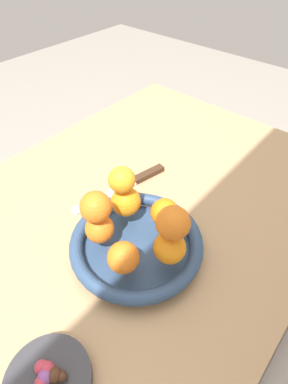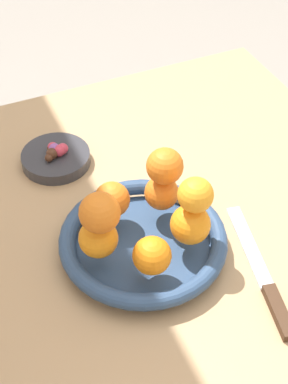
{
  "view_description": "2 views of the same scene",
  "coord_description": "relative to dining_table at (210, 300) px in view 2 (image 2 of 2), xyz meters",
  "views": [
    {
      "loc": [
        0.33,
        0.33,
        1.25
      ],
      "look_at": [
        0.04,
        0.08,
        0.88
      ],
      "focal_mm": 28.0,
      "sensor_mm": 36.0,
      "label": 1
    },
    {
      "loc": [
        -0.48,
        0.33,
        1.45
      ],
      "look_at": [
        0.08,
        0.08,
        0.86
      ],
      "focal_mm": 55.0,
      "sensor_mm": 36.0,
      "label": 2
    }
  ],
  "objects": [
    {
      "name": "orange_7",
      "position": [
        0.04,
        0.02,
        0.22
      ],
      "size": [
        0.05,
        0.05,
        0.05
      ],
      "primitive_type": "sphere",
      "color": "orange",
      "rests_on": "orange_4"
    },
    {
      "name": "fruit_bowl",
      "position": [
        0.07,
        0.09,
        0.11
      ],
      "size": [
        0.26,
        0.26,
        0.04
      ],
      "color": "navy",
      "rests_on": "dining_table"
    },
    {
      "name": "candy_ball_5",
      "position": [
        0.32,
        0.14,
        0.12
      ],
      "size": [
        0.02,
        0.02,
        0.02
      ],
      "primitive_type": "sphere",
      "color": "#C6384C",
      "rests_on": "candy_dish"
    },
    {
      "name": "candy_ball_3",
      "position": [
        0.34,
        0.15,
        0.12
      ],
      "size": [
        0.02,
        0.02,
        0.02
      ],
      "primitive_type": "sphere",
      "color": "#472819",
      "rests_on": "candy_dish"
    },
    {
      "name": "knife",
      "position": [
        -0.06,
        -0.06,
        0.09
      ],
      "size": [
        0.26,
        0.08,
        0.01
      ],
      "color": "#3F2819",
      "rests_on": "dining_table"
    },
    {
      "name": "candy_ball_2",
      "position": [
        0.33,
        0.15,
        0.12
      ],
      "size": [
        0.02,
        0.02,
        0.02
      ],
      "primitive_type": "sphere",
      "color": "#8C4C99",
      "rests_on": "candy_dish"
    },
    {
      "name": "orange_0",
      "position": [
        0.12,
        0.04,
        0.16
      ],
      "size": [
        0.06,
        0.06,
        0.06
      ],
      "primitive_type": "sphere",
      "color": "orange",
      "rests_on": "fruit_bowl"
    },
    {
      "name": "candy_ball_4",
      "position": [
        0.34,
        0.15,
        0.12
      ],
      "size": [
        0.02,
        0.02,
        0.02
      ],
      "primitive_type": "sphere",
      "color": "#C6384C",
      "rests_on": "candy_dish"
    },
    {
      "name": "orange_2",
      "position": [
        0.07,
        0.16,
        0.16
      ],
      "size": [
        0.06,
        0.06,
        0.06
      ],
      "primitive_type": "sphere",
      "color": "orange",
      "rests_on": "fruit_bowl"
    },
    {
      "name": "candy_dish",
      "position": [
        0.33,
        0.15,
        0.1
      ],
      "size": [
        0.13,
        0.13,
        0.02
      ],
      "primitive_type": "cylinder",
      "color": "#333338",
      "rests_on": "dining_table"
    },
    {
      "name": "orange_3",
      "position": [
        0.01,
        0.1,
        0.16
      ],
      "size": [
        0.06,
        0.06,
        0.06
      ],
      "primitive_type": "sphere",
      "color": "orange",
      "rests_on": "fruit_bowl"
    },
    {
      "name": "orange_6",
      "position": [
        0.12,
        0.03,
        0.21
      ],
      "size": [
        0.06,
        0.06,
        0.06
      ],
      "primitive_type": "sphere",
      "color": "orange",
      "rests_on": "orange_0"
    },
    {
      "name": "dining_table",
      "position": [
        0.0,
        0.0,
        0.0
      ],
      "size": [
        1.1,
        0.76,
        0.74
      ],
      "color": "tan",
      "rests_on": "ground_plane"
    },
    {
      "name": "candy_ball_7",
      "position": [
        0.33,
        0.13,
        0.12
      ],
      "size": [
        0.02,
        0.02,
        0.02
      ],
      "primitive_type": "sphere",
      "color": "#C6384C",
      "rests_on": "candy_dish"
    },
    {
      "name": "orange_5",
      "position": [
        0.06,
        0.16,
        0.22
      ],
      "size": [
        0.06,
        0.06,
        0.06
      ],
      "primitive_type": "sphere",
      "color": "orange",
      "rests_on": "orange_2"
    },
    {
      "name": "candy_ball_1",
      "position": [
        0.32,
        0.16,
        0.12
      ],
      "size": [
        0.02,
        0.02,
        0.02
      ],
      "primitive_type": "sphere",
      "color": "#472819",
      "rests_on": "candy_dish"
    },
    {
      "name": "orange_1",
      "position": [
        0.14,
        0.11,
        0.16
      ],
      "size": [
        0.06,
        0.06,
        0.06
      ],
      "primitive_type": "sphere",
      "color": "orange",
      "rests_on": "fruit_bowl"
    },
    {
      "name": "orange_4",
      "position": [
        0.04,
        0.03,
        0.16
      ],
      "size": [
        0.06,
        0.06,
        0.06
      ],
      "primitive_type": "sphere",
      "color": "orange",
      "rests_on": "fruit_bowl"
    },
    {
      "name": "candy_ball_6",
      "position": [
        0.33,
        0.15,
        0.12
      ],
      "size": [
        0.01,
        0.01,
        0.01
      ],
      "primitive_type": "sphere",
      "color": "#C6384C",
      "rests_on": "candy_dish"
    },
    {
      "name": "candy_ball_0",
      "position": [
        0.32,
        0.16,
        0.12
      ],
      "size": [
        0.02,
        0.02,
        0.02
      ],
      "primitive_type": "sphere",
      "color": "#472819",
      "rests_on": "candy_dish"
    }
  ]
}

